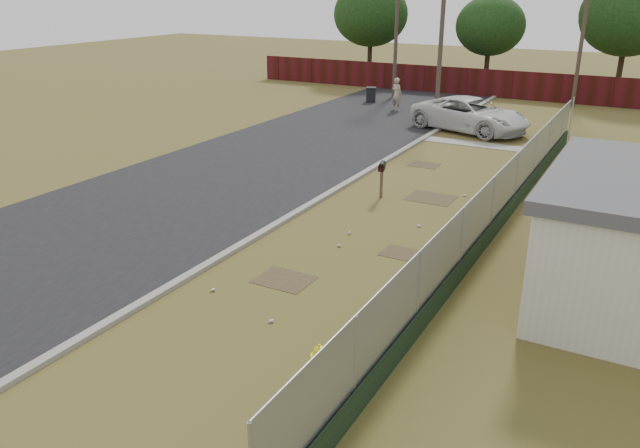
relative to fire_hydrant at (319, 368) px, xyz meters
The scene contains 12 objects.
ground 8.84m from the fire_hydrant, 104.33° to the left, with size 120.00×120.00×0.00m, color brown.
street 18.86m from the fire_hydrant, 118.31° to the left, with size 15.10×60.00×0.12m.
chainlink_fence 9.63m from the fire_hydrant, 84.42° to the left, with size 0.10×27.06×2.02m.
privacy_fence 34.54m from the fire_hydrant, 103.71° to the left, with size 30.00×0.12×1.80m, color #440E13.
utility_poles 30.10m from the fire_hydrant, 101.33° to the left, with size 12.60×8.24×9.00m.
horizon_trees 32.41m from the fire_hydrant, 92.40° to the left, with size 33.32×31.94×7.78m.
fire_hydrant is the anchor object (origin of this frame).
mailbox 11.34m from the fire_hydrant, 107.83° to the left, with size 0.32×0.56×1.29m.
pickup_truck 23.06m from the fire_hydrant, 99.45° to the left, with size 2.80×6.08×1.69m, color silver.
pedestrian 27.78m from the fire_hydrant, 109.39° to the left, with size 0.70×0.46×1.91m, color tan.
trash_bin 30.31m from the fire_hydrant, 112.66° to the left, with size 0.80×0.78×0.94m.
scattered_litter 6.77m from the fire_hydrant, 110.35° to the left, with size 3.37×10.81×0.07m.
Camera 1 is at (6.88, -17.07, 7.02)m, focal length 35.00 mm.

